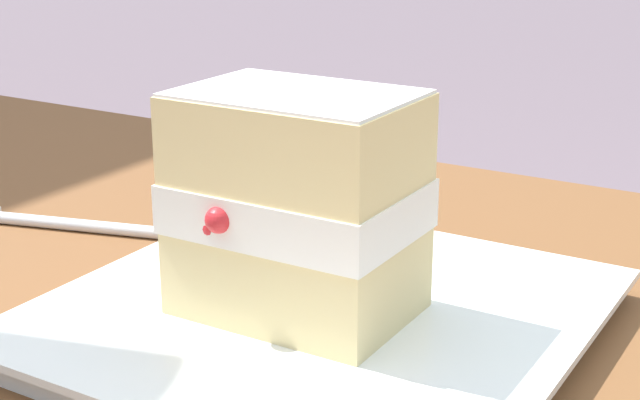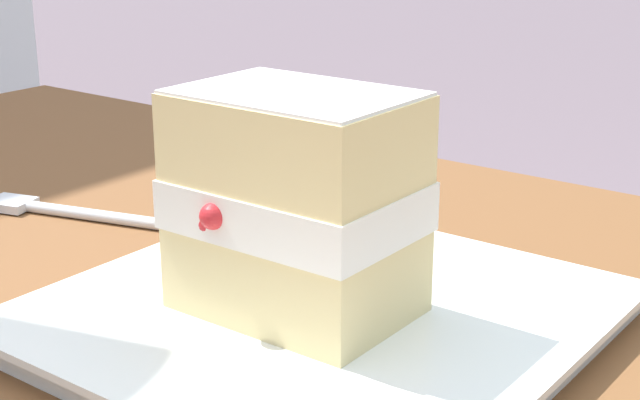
% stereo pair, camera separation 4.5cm
% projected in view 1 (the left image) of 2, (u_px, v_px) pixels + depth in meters
% --- Properties ---
extents(dessert_plate, '(0.25, 0.25, 0.02)m').
position_uv_depth(dessert_plate, '(320.00, 318.00, 0.47)').
color(dessert_plate, white).
rests_on(dessert_plate, patio_table).
extents(cake_slice, '(0.11, 0.09, 0.11)m').
position_uv_depth(cake_slice, '(297.00, 204.00, 0.44)').
color(cake_slice, '#EAD18C').
rests_on(cake_slice, dessert_plate).
extents(dessert_fork, '(0.17, 0.06, 0.01)m').
position_uv_depth(dessert_fork, '(49.00, 222.00, 0.62)').
color(dessert_fork, silver).
rests_on(dessert_fork, patio_table).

